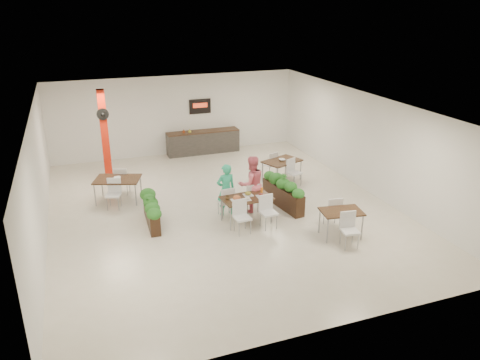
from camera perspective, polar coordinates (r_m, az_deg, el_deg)
name	(u,v)px	position (r m, az deg, el deg)	size (l,w,h in m)	color
ground	(222,209)	(14.31, -2.15, -3.57)	(12.00, 12.00, 0.00)	beige
room_shell	(222,146)	(13.59, -2.26, 4.14)	(10.10, 12.10, 3.22)	white
red_column	(105,135)	(16.78, -16.17, 5.31)	(0.40, 0.41, 3.20)	red
service_counter	(203,141)	(19.50, -4.53, 4.71)	(3.00, 0.64, 2.20)	#2D2B28
main_table	(246,201)	(13.26, 0.78, -2.60)	(1.45, 1.70, 0.92)	black
diner_man	(226,190)	(13.65, -1.72, -1.20)	(0.58, 0.38, 1.58)	#29B581
diner_woman	(251,184)	(13.88, 1.41, -0.48)	(0.84, 0.65, 1.73)	#F96E81
planter_left	(151,208)	(13.40, -10.78, -3.42)	(0.46, 1.75, 0.91)	black
planter_right	(283,191)	(14.36, 5.27, -1.36)	(0.61, 2.01, 1.06)	black
side_table_a	(118,182)	(15.14, -14.69, -0.21)	(1.61, 1.67, 0.92)	black
side_table_b	(282,164)	(16.37, 5.13, 2.01)	(1.51, 1.66, 0.92)	black
side_table_c	(341,215)	(12.74, 12.24, -4.24)	(1.18, 1.67, 0.92)	black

